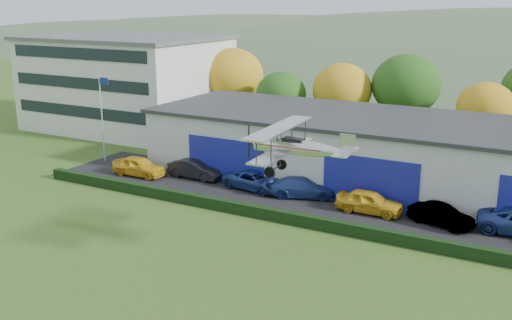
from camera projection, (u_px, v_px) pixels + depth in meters
The scene contains 14 objects.
apron at pixel (337, 205), 42.50m from camera, with size 48.00×9.00×0.05m, color black.
hedge at pixel (311, 222), 38.34m from camera, with size 46.00×0.60×0.80m, color black.
hangar at pixel (394, 152), 46.79m from camera, with size 40.60×12.60×5.30m.
office_block at pixel (128, 82), 67.29m from camera, with size 20.60×15.60×10.40m.
flagpole at pixel (102, 110), 52.66m from camera, with size 1.05×0.10×8.00m.
tree_belt at pixel (391, 90), 58.62m from camera, with size 75.70×13.22×10.12m.
distant_hills at pixel (477, 110), 150.10m from camera, with size 430.00×196.00×56.00m.
car_0 at pixel (139, 166), 49.38m from camera, with size 1.90×4.72×1.61m, color gold.
car_1 at pixel (196, 169), 48.69m from camera, with size 1.65×4.75×1.56m, color black.
car_2 at pixel (255, 181), 45.80m from camera, with size 2.36×5.12×1.42m, color navy.
car_3 at pixel (303, 187), 44.05m from camera, with size 2.05×5.04×1.46m, color navy.
car_4 at pixel (369, 202), 40.80m from camera, with size 1.86×4.62×1.57m, color gold.
car_5 at pixel (441, 215), 38.48m from camera, with size 1.48×4.24×1.40m, color gray.
biplane at pixel (294, 146), 31.37m from camera, with size 6.06×6.93×2.60m.
Camera 1 is at (17.06, -17.03, 14.43)m, focal length 41.42 mm.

